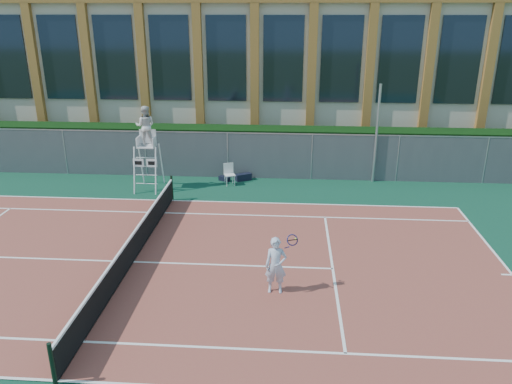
# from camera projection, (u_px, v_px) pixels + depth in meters

# --- Properties ---
(ground) EXTENTS (120.00, 120.00, 0.00)m
(ground) POSITION_uv_depth(u_px,v_px,m) (133.00, 263.00, 16.10)
(ground) COLOR #233814
(apron) EXTENTS (36.00, 20.00, 0.01)m
(apron) POSITION_uv_depth(u_px,v_px,m) (142.00, 249.00, 17.03)
(apron) COLOR #0E3D2D
(apron) RESTS_ON ground
(tennis_court) EXTENTS (23.77, 10.97, 0.02)m
(tennis_court) POSITION_uv_depth(u_px,v_px,m) (133.00, 262.00, 16.09)
(tennis_court) COLOR brown
(tennis_court) RESTS_ON apron
(tennis_net) EXTENTS (0.10, 11.30, 1.10)m
(tennis_net) POSITION_uv_depth(u_px,v_px,m) (132.00, 248.00, 15.91)
(tennis_net) COLOR black
(tennis_net) RESTS_ON ground
(fence) EXTENTS (40.00, 0.06, 2.20)m
(fence) POSITION_uv_depth(u_px,v_px,m) (186.00, 155.00, 23.95)
(fence) COLOR #595E60
(fence) RESTS_ON ground
(hedge) EXTENTS (40.00, 1.40, 2.20)m
(hedge) POSITION_uv_depth(u_px,v_px,m) (191.00, 148.00, 25.07)
(hedge) COLOR black
(hedge) RESTS_ON ground
(building) EXTENTS (45.00, 10.60, 8.22)m
(building) POSITION_uv_depth(u_px,v_px,m) (213.00, 68.00, 31.46)
(building) COLOR beige
(building) RESTS_ON ground
(steel_pole) EXTENTS (0.12, 0.12, 4.58)m
(steel_pole) POSITION_uv_depth(u_px,v_px,m) (376.00, 134.00, 22.86)
(steel_pole) COLOR #9EA0A5
(steel_pole) RESTS_ON ground
(umpire_chair) EXTENTS (1.07, 1.64, 3.81)m
(umpire_chair) POSITION_uv_depth(u_px,v_px,m) (146.00, 128.00, 21.82)
(umpire_chair) COLOR white
(umpire_chair) RESTS_ON ground
(plastic_chair) EXTENTS (0.59, 0.59, 0.99)m
(plastic_chair) POSITION_uv_depth(u_px,v_px,m) (229.00, 172.00, 23.08)
(plastic_chair) COLOR silver
(plastic_chair) RESTS_ON apron
(sports_bag_near) EXTENTS (0.81, 0.64, 0.32)m
(sports_bag_near) POSITION_uv_depth(u_px,v_px,m) (243.00, 177.00, 23.73)
(sports_bag_near) COLOR black
(sports_bag_near) RESTS_ON apron
(sports_bag_far) EXTENTS (0.58, 0.46, 0.22)m
(sports_bag_far) POSITION_uv_depth(u_px,v_px,m) (224.00, 179.00, 23.67)
(sports_bag_far) COLOR black
(sports_bag_far) RESTS_ON apron
(tennis_player) EXTENTS (0.95, 0.65, 1.70)m
(tennis_player) POSITION_uv_depth(u_px,v_px,m) (276.00, 265.00, 14.12)
(tennis_player) COLOR silver
(tennis_player) RESTS_ON tennis_court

